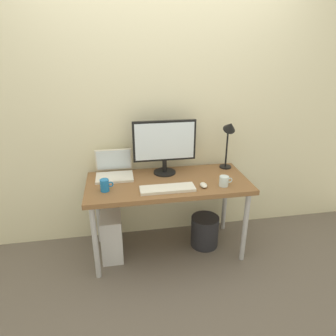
{
  "coord_description": "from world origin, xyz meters",
  "views": [
    {
      "loc": [
        -0.39,
        -2.25,
        1.77
      ],
      "look_at": [
        0.0,
        0.0,
        0.83
      ],
      "focal_mm": 31.49,
      "sensor_mm": 36.0,
      "label": 1
    }
  ],
  "objects_px": {
    "monitor": "(165,144)",
    "computer_tower": "(112,234)",
    "keyboard": "(167,189)",
    "wastebasket": "(205,231)",
    "coffee_mug": "(105,185)",
    "laptop": "(114,170)",
    "mouse": "(204,185)",
    "desk": "(168,188)",
    "glass_cup": "(224,181)",
    "desk_lamp": "(229,134)"
  },
  "relations": [
    {
      "from": "monitor",
      "to": "computer_tower",
      "type": "xyz_separation_m",
      "value": [
        -0.51,
        -0.14,
        -0.78
      ]
    },
    {
      "from": "keyboard",
      "to": "wastebasket",
      "type": "relative_size",
      "value": 1.47
    },
    {
      "from": "keyboard",
      "to": "coffee_mug",
      "type": "bearing_deg",
      "value": 171.88
    },
    {
      "from": "laptop",
      "to": "computer_tower",
      "type": "distance_m",
      "value": 0.58
    },
    {
      "from": "keyboard",
      "to": "mouse",
      "type": "distance_m",
      "value": 0.3
    },
    {
      "from": "mouse",
      "to": "desk",
      "type": "bearing_deg",
      "value": 148.32
    },
    {
      "from": "monitor",
      "to": "glass_cup",
      "type": "distance_m",
      "value": 0.6
    },
    {
      "from": "desk_lamp",
      "to": "computer_tower",
      "type": "distance_m",
      "value": 1.39
    },
    {
      "from": "monitor",
      "to": "glass_cup",
      "type": "xyz_separation_m",
      "value": [
        0.43,
        -0.35,
        -0.23
      ]
    },
    {
      "from": "desk",
      "to": "coffee_mug",
      "type": "xyz_separation_m",
      "value": [
        -0.52,
        -0.1,
        0.12
      ]
    },
    {
      "from": "monitor",
      "to": "wastebasket",
      "type": "xyz_separation_m",
      "value": [
        0.35,
        -0.16,
        -0.84
      ]
    },
    {
      "from": "monitor",
      "to": "desk_lamp",
      "type": "bearing_deg",
      "value": 0.09
    },
    {
      "from": "glass_cup",
      "to": "desk_lamp",
      "type": "bearing_deg",
      "value": 66.42
    },
    {
      "from": "desk",
      "to": "laptop",
      "type": "relative_size",
      "value": 4.3
    },
    {
      "from": "mouse",
      "to": "wastebasket",
      "type": "distance_m",
      "value": 0.61
    },
    {
      "from": "mouse",
      "to": "coffee_mug",
      "type": "relative_size",
      "value": 0.85
    },
    {
      "from": "desk",
      "to": "keyboard",
      "type": "relative_size",
      "value": 3.13
    },
    {
      "from": "glass_cup",
      "to": "wastebasket",
      "type": "distance_m",
      "value": 0.64
    },
    {
      "from": "laptop",
      "to": "wastebasket",
      "type": "bearing_deg",
      "value": -12.31
    },
    {
      "from": "laptop",
      "to": "keyboard",
      "type": "distance_m",
      "value": 0.55
    },
    {
      "from": "glass_cup",
      "to": "mouse",
      "type": "bearing_deg",
      "value": 177.96
    },
    {
      "from": "monitor",
      "to": "computer_tower",
      "type": "distance_m",
      "value": 0.94
    },
    {
      "from": "laptop",
      "to": "desk_lamp",
      "type": "bearing_deg",
      "value": -0.85
    },
    {
      "from": "monitor",
      "to": "laptop",
      "type": "distance_m",
      "value": 0.5
    },
    {
      "from": "desk_lamp",
      "to": "keyboard",
      "type": "bearing_deg",
      "value": -151.0
    },
    {
      "from": "laptop",
      "to": "coffee_mug",
      "type": "height_order",
      "value": "laptop"
    },
    {
      "from": "laptop",
      "to": "monitor",
      "type": "bearing_deg",
      "value": -2.06
    },
    {
      "from": "desk",
      "to": "mouse",
      "type": "height_order",
      "value": "mouse"
    },
    {
      "from": "keyboard",
      "to": "wastebasket",
      "type": "xyz_separation_m",
      "value": [
        0.39,
        0.18,
        -0.57
      ]
    },
    {
      "from": "computer_tower",
      "to": "desk_lamp",
      "type": "bearing_deg",
      "value": 7.27
    },
    {
      "from": "monitor",
      "to": "laptop",
      "type": "bearing_deg",
      "value": 177.94
    },
    {
      "from": "laptop",
      "to": "coffee_mug",
      "type": "bearing_deg",
      "value": -104.44
    },
    {
      "from": "desk_lamp",
      "to": "computer_tower",
      "type": "bearing_deg",
      "value": -172.73
    },
    {
      "from": "laptop",
      "to": "keyboard",
      "type": "bearing_deg",
      "value": -40.98
    },
    {
      "from": "keyboard",
      "to": "mouse",
      "type": "xyz_separation_m",
      "value": [
        0.3,
        0.0,
        0.01
      ]
    },
    {
      "from": "laptop",
      "to": "keyboard",
      "type": "relative_size",
      "value": 0.73
    },
    {
      "from": "monitor",
      "to": "computer_tower",
      "type": "height_order",
      "value": "monitor"
    },
    {
      "from": "desk",
      "to": "laptop",
      "type": "bearing_deg",
      "value": 156.81
    },
    {
      "from": "mouse",
      "to": "computer_tower",
      "type": "xyz_separation_m",
      "value": [
        -0.77,
        0.2,
        -0.52
      ]
    },
    {
      "from": "monitor",
      "to": "desk",
      "type": "bearing_deg",
      "value": -91.28
    },
    {
      "from": "desk",
      "to": "glass_cup",
      "type": "xyz_separation_m",
      "value": [
        0.44,
        -0.17,
        0.11
      ]
    },
    {
      "from": "keyboard",
      "to": "glass_cup",
      "type": "relative_size",
      "value": 3.94
    },
    {
      "from": "keyboard",
      "to": "computer_tower",
      "type": "bearing_deg",
      "value": 156.65
    },
    {
      "from": "monitor",
      "to": "computer_tower",
      "type": "relative_size",
      "value": 1.32
    },
    {
      "from": "keyboard",
      "to": "computer_tower",
      "type": "distance_m",
      "value": 0.73
    },
    {
      "from": "mouse",
      "to": "glass_cup",
      "type": "bearing_deg",
      "value": -2.04
    },
    {
      "from": "desk",
      "to": "desk_lamp",
      "type": "relative_size",
      "value": 2.91
    },
    {
      "from": "computer_tower",
      "to": "wastebasket",
      "type": "xyz_separation_m",
      "value": [
        0.87,
        -0.02,
        -0.06
      ]
    },
    {
      "from": "coffee_mug",
      "to": "wastebasket",
      "type": "height_order",
      "value": "coffee_mug"
    },
    {
      "from": "desk_lamp",
      "to": "wastebasket",
      "type": "bearing_deg",
      "value": -145.3
    }
  ]
}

